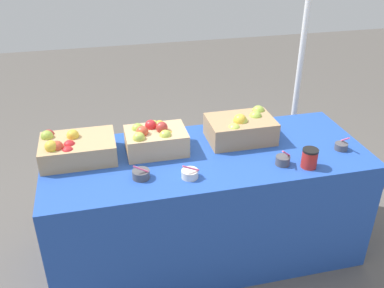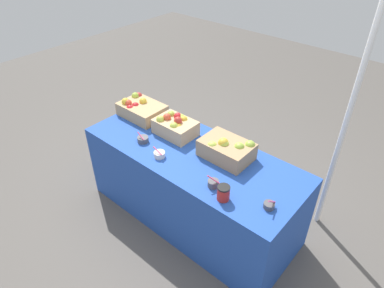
# 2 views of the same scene
# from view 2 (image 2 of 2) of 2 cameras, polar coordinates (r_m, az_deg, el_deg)

# --- Properties ---
(ground_plane) EXTENTS (10.00, 10.00, 0.00)m
(ground_plane) POSITION_cam_2_polar(r_m,az_deg,el_deg) (3.31, 0.06, -11.58)
(ground_plane) COLOR #56514C
(table) EXTENTS (1.90, 0.76, 0.74)m
(table) POSITION_cam_2_polar(r_m,az_deg,el_deg) (3.05, 0.06, -6.85)
(table) COLOR #234CAD
(table) RESTS_ON ground_plane
(apple_crate_left) EXTENTS (0.42, 0.30, 0.17)m
(apple_crate_left) POSITION_cam_2_polar(r_m,az_deg,el_deg) (3.29, -8.48, 5.74)
(apple_crate_left) COLOR tan
(apple_crate_left) RESTS_ON table
(apple_crate_middle) EXTENTS (0.35, 0.25, 0.19)m
(apple_crate_middle) POSITION_cam_2_polar(r_m,az_deg,el_deg) (2.99, -2.79, 3.01)
(apple_crate_middle) COLOR tan
(apple_crate_middle) RESTS_ON table
(apple_crate_right) EXTENTS (0.40, 0.28, 0.19)m
(apple_crate_right) POSITION_cam_2_polar(r_m,az_deg,el_deg) (2.72, 5.89, -0.81)
(apple_crate_right) COLOR tan
(apple_crate_right) RESTS_ON table
(sample_bowl_near) EXTENTS (0.09, 0.09, 0.09)m
(sample_bowl_near) POSITION_cam_2_polar(r_m,az_deg,el_deg) (2.76, -5.41, -1.72)
(sample_bowl_near) COLOR silver
(sample_bowl_near) RESTS_ON table
(sample_bowl_mid) EXTENTS (0.09, 0.09, 0.09)m
(sample_bowl_mid) POSITION_cam_2_polar(r_m,az_deg,el_deg) (2.94, -8.12, 0.77)
(sample_bowl_mid) COLOR #4C4C51
(sample_bowl_mid) RESTS_ON table
(sample_bowl_far) EXTENTS (0.09, 0.08, 0.11)m
(sample_bowl_far) POSITION_cam_2_polar(r_m,az_deg,el_deg) (2.48, 3.54, -6.51)
(sample_bowl_far) COLOR #4C4C51
(sample_bowl_far) RESTS_ON table
(sample_bowl_extra) EXTENTS (0.08, 0.09, 0.10)m
(sample_bowl_extra) POSITION_cam_2_polar(r_m,az_deg,el_deg) (2.39, 12.63, -9.85)
(sample_bowl_extra) COLOR #4C4C51
(sample_bowl_extra) RESTS_ON table
(coffee_cup) EXTENTS (0.09, 0.09, 0.11)m
(coffee_cup) POSITION_cam_2_polar(r_m,az_deg,el_deg) (2.37, 5.22, -8.06)
(coffee_cup) COLOR red
(coffee_cup) RESTS_ON table
(tent_pole) EXTENTS (0.04, 0.04, 2.13)m
(tent_pole) POSITION_cam_2_polar(r_m,az_deg,el_deg) (2.83, 24.13, 3.33)
(tent_pole) COLOR white
(tent_pole) RESTS_ON ground_plane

